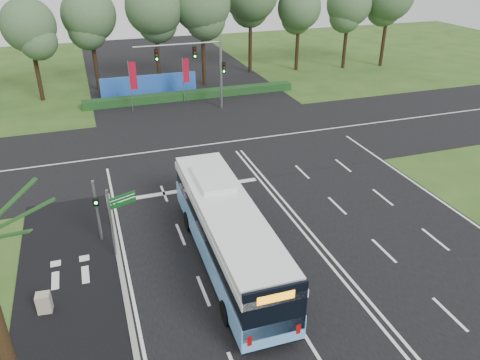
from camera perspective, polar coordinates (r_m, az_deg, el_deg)
name	(u,v)px	position (r m, az deg, el deg)	size (l,w,h in m)	color
ground	(288,215)	(28.32, 5.92, -4.28)	(120.00, 120.00, 0.00)	#2A4B19
road_main	(288,215)	(28.31, 5.92, -4.25)	(20.00, 120.00, 0.04)	black
road_cross	(228,142)	(38.32, -1.43, 4.64)	(120.00, 14.00, 0.05)	black
bike_path	(71,291)	(23.95, -19.91, -12.61)	(5.00, 18.00, 0.06)	black
kerb_strip	(123,280)	(23.85, -14.09, -11.73)	(0.25, 18.00, 0.12)	gray
city_bus	(227,232)	(23.28, -1.56, -6.37)	(2.95, 12.85, 3.68)	#66A8EC
pedestrian_signal	(97,209)	(25.96, -17.03, -3.42)	(0.33, 0.43, 3.69)	gray
street_sign	(116,213)	(24.37, -14.83, -3.94)	(1.44, 0.63, 3.94)	gray
utility_cabinet	(44,303)	(22.95, -22.77, -13.68)	(0.60, 0.50, 1.00)	#A29882
banner_flag_left	(132,79)	(45.74, -12.99, 11.90)	(0.71, 0.23, 4.88)	gray
banner_flag_mid	(185,73)	(48.07, -6.68, 12.81)	(0.66, 0.10, 4.46)	gray
traffic_light_gantry	(202,62)	(44.78, -4.61, 14.14)	(8.41, 0.28, 7.00)	gray
hedge	(192,95)	(49.59, -5.85, 10.28)	(22.00, 1.20, 0.80)	#143717
blue_hoarding	(149,85)	(51.08, -11.01, 11.25)	(10.00, 0.30, 2.20)	blue
eucalyptus_row	(206,5)	(54.85, -4.12, 20.47)	(54.22, 9.95, 12.47)	black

